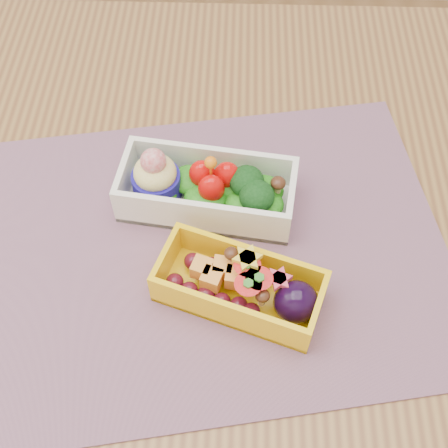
{
  "coord_description": "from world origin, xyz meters",
  "views": [
    {
      "loc": [
        0.04,
        -0.36,
        1.29
      ],
      "look_at": [
        0.03,
        -0.02,
        0.79
      ],
      "focal_mm": 48.19,
      "sensor_mm": 36.0,
      "label": 1
    }
  ],
  "objects_px": {
    "placemat": "(217,248)",
    "bento_yellow": "(243,287)",
    "table": "(200,276)",
    "bento_white": "(206,189)"
  },
  "relations": [
    {
      "from": "placemat",
      "to": "bento_yellow",
      "type": "height_order",
      "value": "bento_yellow"
    },
    {
      "from": "bento_yellow",
      "to": "table",
      "type": "bearing_deg",
      "value": 140.6
    },
    {
      "from": "placemat",
      "to": "bento_white",
      "type": "height_order",
      "value": "bento_white"
    },
    {
      "from": "table",
      "to": "bento_white",
      "type": "xyz_separation_m",
      "value": [
        0.01,
        0.04,
        0.13
      ]
    },
    {
      "from": "table",
      "to": "placemat",
      "type": "distance_m",
      "value": 0.11
    },
    {
      "from": "placemat",
      "to": "bento_yellow",
      "type": "xyz_separation_m",
      "value": [
        0.03,
        -0.06,
        0.02
      ]
    },
    {
      "from": "bento_white",
      "to": "bento_yellow",
      "type": "distance_m",
      "value": 0.12
    },
    {
      "from": "table",
      "to": "bento_white",
      "type": "bearing_deg",
      "value": 76.27
    },
    {
      "from": "bento_white",
      "to": "bento_yellow",
      "type": "relative_size",
      "value": 1.12
    },
    {
      "from": "table",
      "to": "bento_yellow",
      "type": "bearing_deg",
      "value": -58.31
    }
  ]
}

